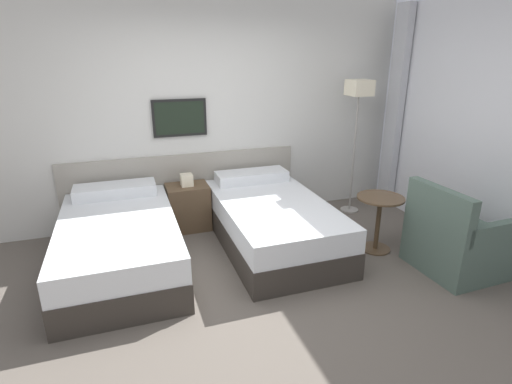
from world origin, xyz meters
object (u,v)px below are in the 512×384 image
(bed_near_door, at_px, (120,243))
(bed_near_window, at_px, (272,222))
(side_table, at_px, (379,213))
(armchair, at_px, (455,242))
(nightstand, at_px, (188,206))
(floor_lamp, at_px, (358,100))

(bed_near_door, relative_size, bed_near_window, 1.00)
(side_table, relative_size, armchair, 0.69)
(bed_near_door, distance_m, nightstand, 1.10)
(bed_near_door, bearing_deg, side_table, -10.55)
(nightstand, bearing_deg, bed_near_window, -42.06)
(bed_near_door, xyz_separation_m, floor_lamp, (3.00, 0.60, 1.23))
(bed_near_window, height_order, armchair, armchair)
(bed_near_door, height_order, armchair, armchair)
(floor_lamp, xyz_separation_m, side_table, (-0.33, -1.09, -1.06))
(floor_lamp, bearing_deg, bed_near_window, -156.54)
(bed_near_door, distance_m, bed_near_window, 1.63)
(bed_near_window, xyz_separation_m, armchair, (1.50, -1.11, 0.03))
(armchair, bearing_deg, side_table, 35.44)
(bed_near_window, distance_m, armchair, 1.87)
(bed_near_window, bearing_deg, armchair, -36.40)
(armchair, bearing_deg, bed_near_window, 51.98)
(bed_near_door, height_order, nightstand, nightstand)
(bed_near_door, distance_m, side_table, 2.72)
(floor_lamp, bearing_deg, bed_near_door, -168.75)
(side_table, bearing_deg, floor_lamp, 73.01)
(nightstand, xyz_separation_m, side_table, (1.85, -1.23, 0.15))
(nightstand, distance_m, side_table, 2.23)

